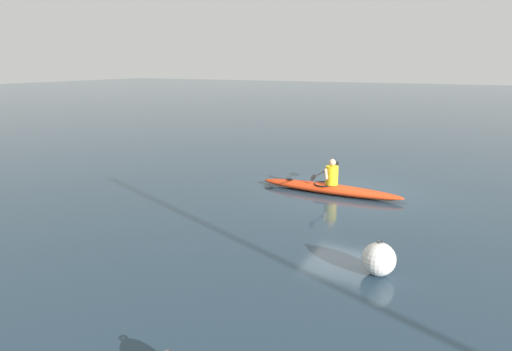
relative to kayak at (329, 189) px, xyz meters
The scene contains 4 objects.
ground_plane 0.76m from the kayak, 128.44° to the right, with size 160.00×160.00×0.00m, color #233847.
kayak is the anchor object (origin of this frame).
kayaker 0.48m from the kayak, behind, with size 0.43×2.43×0.79m.
mooring_buoy_white_far 5.48m from the kayak, 118.36° to the left, with size 0.63×0.63×0.67m.
Camera 1 is at (-3.76, 13.39, 3.87)m, focal length 31.79 mm.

